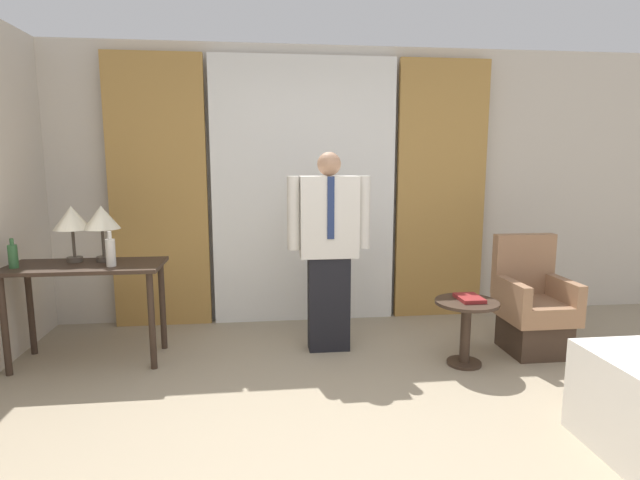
# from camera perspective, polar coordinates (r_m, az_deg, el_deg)

# --- Properties ---
(ground_plane) EXTENTS (16.00, 16.00, 0.00)m
(ground_plane) POSITION_cam_1_polar(r_m,az_deg,el_deg) (2.82, 3.41, -25.58)
(ground_plane) COLOR gray
(wall_back) EXTENTS (10.00, 0.06, 2.70)m
(wall_back) POSITION_cam_1_polar(r_m,az_deg,el_deg) (5.04, -1.93, 6.24)
(wall_back) COLOR beige
(wall_back) RESTS_ON ground_plane
(curtain_sheer_center) EXTENTS (1.79, 0.06, 2.58)m
(curtain_sheer_center) POSITION_cam_1_polar(r_m,az_deg,el_deg) (4.91, -1.80, 5.46)
(curtain_sheer_center) COLOR white
(curtain_sheer_center) RESTS_ON ground_plane
(curtain_drape_left) EXTENTS (0.91, 0.06, 2.58)m
(curtain_drape_left) POSITION_cam_1_polar(r_m,az_deg,el_deg) (4.99, -17.97, 5.08)
(curtain_drape_left) COLOR #B28442
(curtain_drape_left) RESTS_ON ground_plane
(curtain_drape_right) EXTENTS (0.91, 0.06, 2.58)m
(curtain_drape_right) POSITION_cam_1_polar(r_m,az_deg,el_deg) (5.22, 13.64, 5.43)
(curtain_drape_right) COLOR #B28442
(curtain_drape_right) RESTS_ON ground_plane
(desk) EXTENTS (1.18, 0.55, 0.80)m
(desk) POSITION_cam_1_polar(r_m,az_deg,el_deg) (4.35, -25.15, -4.19)
(desk) COLOR #38281E
(desk) RESTS_ON ground_plane
(table_lamp_left) EXTENTS (0.28, 0.28, 0.45)m
(table_lamp_left) POSITION_cam_1_polar(r_m,az_deg,el_deg) (4.41, -26.51, 2.11)
(table_lamp_left) COLOR #4C4238
(table_lamp_left) RESTS_ON desk
(table_lamp_right) EXTENTS (0.28, 0.28, 0.45)m
(table_lamp_right) POSITION_cam_1_polar(r_m,az_deg,el_deg) (4.34, -23.69, 2.20)
(table_lamp_right) COLOR #4C4238
(table_lamp_right) RESTS_ON desk
(bottle_near_edge) EXTENTS (0.07, 0.07, 0.27)m
(bottle_near_edge) POSITION_cam_1_polar(r_m,az_deg,el_deg) (4.14, -22.82, -1.26)
(bottle_near_edge) COLOR silver
(bottle_near_edge) RESTS_ON desk
(bottle_by_lamp) EXTENTS (0.07, 0.07, 0.23)m
(bottle_by_lamp) POSITION_cam_1_polar(r_m,az_deg,el_deg) (4.42, -31.67, -1.54)
(bottle_by_lamp) COLOR #336638
(bottle_by_lamp) RESTS_ON desk
(person) EXTENTS (0.69, 0.23, 1.67)m
(person) POSITION_cam_1_polar(r_m,az_deg,el_deg) (4.15, 1.02, -0.64)
(person) COLOR black
(person) RESTS_ON ground_plane
(armchair) EXTENTS (0.53, 0.55, 0.97)m
(armchair) POSITION_cam_1_polar(r_m,az_deg,el_deg) (4.60, 23.10, -7.30)
(armchair) COLOR #38281E
(armchair) RESTS_ON ground_plane
(side_table) EXTENTS (0.49, 0.49, 0.52)m
(side_table) POSITION_cam_1_polar(r_m,az_deg,el_deg) (4.12, 16.34, -8.92)
(side_table) COLOR #38281E
(side_table) RESTS_ON ground_plane
(book) EXTENTS (0.18, 0.25, 0.03)m
(book) POSITION_cam_1_polar(r_m,az_deg,el_deg) (4.10, 16.71, -6.38)
(book) COLOR maroon
(book) RESTS_ON side_table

